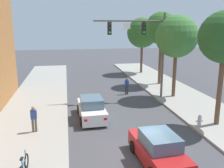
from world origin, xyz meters
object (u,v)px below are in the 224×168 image
Objects in this scene: traffic_signal_mast at (144,40)px; car_following_red at (158,150)px; pedestrian_crossing_road at (127,85)px; street_tree_third at (161,29)px; street_tree_farthest at (142,33)px; street_tree_second at (177,37)px; pedestrian_sidewalk_left_walker at (34,118)px; bicycle_leaning at (24,167)px; car_lead_white at (91,109)px; fire_hydrant at (200,120)px.

traffic_signal_mast is 1.73× the size of car_following_red.
street_tree_third reaches higher than pedestrian_crossing_road.
street_tree_farthest is (3.49, 12.02, 0.26)m from traffic_signal_mast.
street_tree_second is 0.98× the size of street_tree_farthest.
car_following_red is at bearing -117.34° from street_tree_second.
street_tree_third is at bearing 68.99° from car_following_red.
bicycle_leaning is at bearing -88.87° from pedestrian_sidewalk_left_walker.
traffic_signal_mast reaches higher than pedestrian_crossing_road.
street_tree_second is at bearing -92.61° from street_tree_farthest.
pedestrian_sidewalk_left_walker reaches higher than car_lead_white.
car_lead_white is 7.43m from fire_hydrant.
street_tree_third reaches higher than street_tree_second.
bicycle_leaning is at bearing -118.40° from car_lead_white.
pedestrian_sidewalk_left_walker is 22.38m from street_tree_farthest.
bicycle_leaning is at bearing -127.72° from street_tree_third.
car_lead_white is at bearing -118.16° from street_tree_farthest.
traffic_signal_mast reaches higher than car_following_red.
car_lead_white is at bearing 61.60° from bicycle_leaning.
street_tree_second reaches higher than pedestrian_crossing_road.
traffic_signal_mast is at bearing 50.95° from bicycle_leaning.
pedestrian_crossing_road is at bearing 155.18° from street_tree_second.
pedestrian_sidewalk_left_walker is at bearing -145.50° from traffic_signal_mast.
street_tree_third is (12.34, 11.12, 5.18)m from pedestrian_sidewalk_left_walker.
pedestrian_crossing_road is 2.28× the size of fire_hydrant.
pedestrian_crossing_road is 9.24m from fire_hydrant.
street_tree_third is at bearing 83.90° from street_tree_second.
street_tree_third is (0.55, 5.10, 0.65)m from street_tree_second.
traffic_signal_mast is 11.56m from pedestrian_sidewalk_left_walker.
car_following_red is 0.58× the size of street_tree_farthest.
pedestrian_sidewalk_left_walker is 2.28× the size of fire_hydrant.
street_tree_second is 0.93× the size of street_tree_third.
traffic_signal_mast is 2.95m from street_tree_second.
street_tree_third reaches higher than car_lead_white.
street_tree_second is 5.17m from street_tree_third.
street_tree_second reaches higher than pedestrian_sidewalk_left_walker.
pedestrian_crossing_road is at bearing 83.28° from car_following_red.
bicycle_leaning is (-6.21, -0.10, -0.18)m from car_following_red.
car_lead_white is at bearing -141.57° from traffic_signal_mast.
fire_hydrant is at bearing -98.43° from street_tree_third.
pedestrian_crossing_road is 7.73m from street_tree_third.
street_tree_farthest is (12.25, 22.82, 5.05)m from bicycle_leaning.
traffic_signal_mast is at bearing 103.62° from fire_hydrant.
street_tree_third is at bearing 81.57° from fire_hydrant.
fire_hydrant is 0.10× the size of street_tree_second.
car_lead_white is 7.11m from car_following_red.
car_lead_white is 18.88m from street_tree_farthest.
pedestrian_sidewalk_left_walker reaches higher than fire_hydrant.
street_tree_farthest reaches higher than traffic_signal_mast.
street_tree_second is at bearing 26.35° from car_lead_white.
car_following_red is 5.63m from fire_hydrant.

